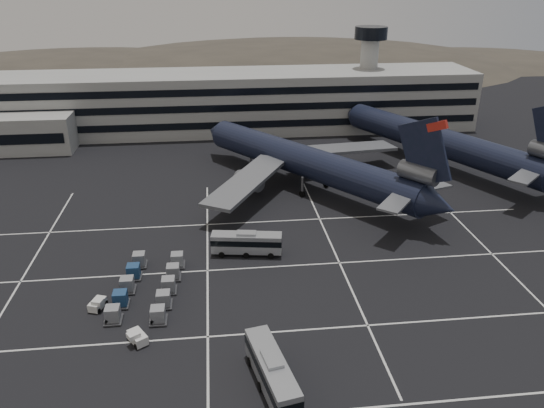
{
  "coord_description": "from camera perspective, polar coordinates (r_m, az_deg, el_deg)",
  "views": [
    {
      "loc": [
        -4.31,
        -57.58,
        36.98
      ],
      "look_at": [
        3.77,
        13.63,
        5.0
      ],
      "focal_mm": 35.0,
      "sensor_mm": 36.0,
      "label": 1
    }
  ],
  "objects": [
    {
      "name": "bus_near",
      "position": [
        52.66,
        -0.01,
        -17.52
      ],
      "size": [
        4.54,
        10.83,
        3.72
      ],
      "rotation": [
        0.0,
        0.0,
        0.2
      ],
      "color": "#93969B",
      "rests_on": "ground"
    },
    {
      "name": "trijet_main",
      "position": [
        95.08,
        4.0,
        4.49
      ],
      "size": [
        39.98,
        49.12,
        18.08
      ],
      "rotation": [
        0.0,
        0.0,
        0.64
      ],
      "color": "black",
      "rests_on": "ground"
    },
    {
      "name": "ground",
      "position": [
        68.56,
        -1.87,
        -8.61
      ],
      "size": [
        260.0,
        260.0,
        0.0
      ],
      "primitive_type": "plane",
      "color": "black",
      "rests_on": "ground"
    },
    {
      "name": "uld_cluster",
      "position": [
        68.4,
        -13.21,
        -8.47
      ],
      "size": [
        8.92,
        15.44,
        1.91
      ],
      "rotation": [
        0.0,
        0.0,
        -0.13
      ],
      "color": "#2D2D30",
      "rests_on": "ground"
    },
    {
      "name": "hills",
      "position": [
        233.87,
        -0.88,
        11.94
      ],
      "size": [
        352.0,
        180.0,
        44.0
      ],
      "color": "#38332B",
      "rests_on": "ground"
    },
    {
      "name": "lane_markings",
      "position": [
        69.24,
        -1.13,
        -8.24
      ],
      "size": [
        90.0,
        55.62,
        0.01
      ],
      "color": "silver",
      "rests_on": "ground"
    },
    {
      "name": "tug_b",
      "position": [
        60.42,
        -14.22,
        -13.72
      ],
      "size": [
        2.58,
        2.89,
        1.6
      ],
      "rotation": [
        0.0,
        0.0,
        0.56
      ],
      "color": "silver",
      "rests_on": "ground"
    },
    {
      "name": "bus_far",
      "position": [
        74.35,
        -2.75,
        -4.13
      ],
      "size": [
        10.11,
        3.8,
        3.48
      ],
      "rotation": [
        0.0,
        0.0,
        1.41
      ],
      "color": "#93969B",
      "rests_on": "ground"
    },
    {
      "name": "tug_a",
      "position": [
        66.98,
        -18.31,
        -10.18
      ],
      "size": [
        2.09,
        2.64,
        1.49
      ],
      "rotation": [
        0.0,
        0.0,
        -0.34
      ],
      "color": "silver",
      "rests_on": "ground"
    },
    {
      "name": "trijet_far",
      "position": [
        111.46,
        17.85,
        6.44
      ],
      "size": [
        32.82,
        53.78,
        18.08
      ],
      "rotation": [
        0.0,
        0.0,
        0.46
      ],
      "color": "black",
      "rests_on": "ground"
    },
    {
      "name": "terminal",
      "position": [
        132.19,
        -5.82,
        10.78
      ],
      "size": [
        125.0,
        26.0,
        24.0
      ],
      "color": "gray",
      "rests_on": "ground"
    }
  ]
}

